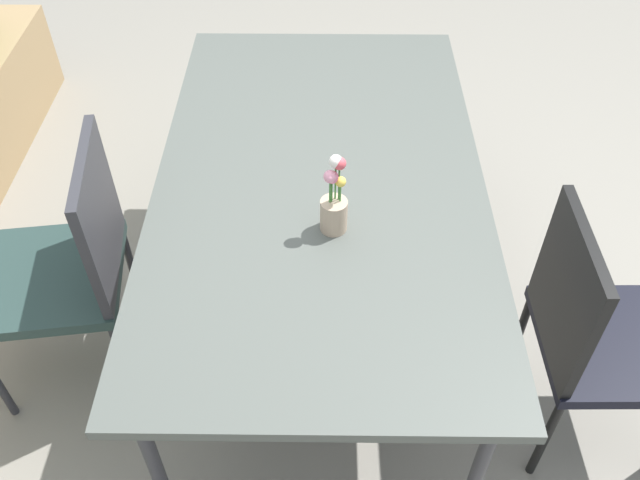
{
  "coord_description": "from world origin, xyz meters",
  "views": [
    {
      "loc": [
        -1.7,
        -0.07,
        2.1
      ],
      "look_at": [
        -0.1,
        -0.05,
        0.47
      ],
      "focal_mm": 37.71,
      "sensor_mm": 36.0,
      "label": 1
    }
  ],
  "objects_px": {
    "dining_table": "(320,186)",
    "flower_vase": "(334,204)",
    "chair_far_side": "(69,260)",
    "chair_near_left": "(593,329)"
  },
  "relations": [
    {
      "from": "dining_table",
      "to": "flower_vase",
      "type": "height_order",
      "value": "flower_vase"
    },
    {
      "from": "chair_far_side",
      "to": "flower_vase",
      "type": "relative_size",
      "value": 3.65
    },
    {
      "from": "flower_vase",
      "to": "chair_far_side",
      "type": "bearing_deg",
      "value": 84.36
    },
    {
      "from": "flower_vase",
      "to": "dining_table",
      "type": "bearing_deg",
      "value": 10.13
    },
    {
      "from": "chair_near_left",
      "to": "flower_vase",
      "type": "relative_size",
      "value": 3.56
    },
    {
      "from": "chair_far_side",
      "to": "flower_vase",
      "type": "bearing_deg",
      "value": -103.56
    },
    {
      "from": "dining_table",
      "to": "chair_near_left",
      "type": "distance_m",
      "value": 0.92
    },
    {
      "from": "dining_table",
      "to": "chair_far_side",
      "type": "bearing_deg",
      "value": 100.46
    },
    {
      "from": "dining_table",
      "to": "chair_far_side",
      "type": "xyz_separation_m",
      "value": [
        -0.15,
        0.8,
        -0.19
      ]
    },
    {
      "from": "chair_near_left",
      "to": "flower_vase",
      "type": "height_order",
      "value": "flower_vase"
    }
  ]
}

